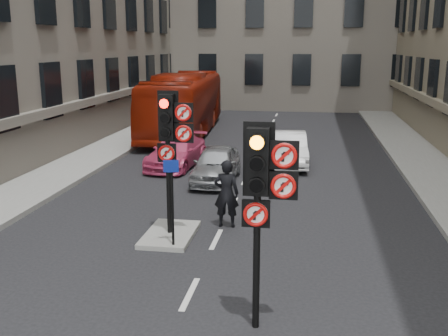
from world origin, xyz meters
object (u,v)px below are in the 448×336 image
(signal_near, at_px, (263,184))
(info_sign, at_px, (172,191))
(car_silver, at_px, (216,164))
(car_pink, at_px, (177,152))
(motorcycle, at_px, (213,173))
(motorcyclist, at_px, (226,194))
(bus_red, at_px, (184,104))
(car_white, at_px, (289,149))
(signal_far, at_px, (171,132))

(signal_near, height_order, info_sign, signal_near)
(car_silver, relative_size, car_pink, 0.91)
(signal_near, height_order, motorcycle, signal_near)
(car_pink, bearing_deg, motorcyclist, -60.12)
(signal_near, distance_m, bus_red, 20.44)
(motorcyclist, distance_m, info_sign, 2.14)
(car_white, distance_m, car_pink, 4.51)
(signal_near, distance_m, motorcycle, 9.61)
(motorcyclist, bearing_deg, signal_far, 37.08)
(signal_far, xyz_separation_m, info_sign, (0.21, -0.81, -1.24))
(car_white, bearing_deg, info_sign, -108.55)
(signal_near, bearing_deg, car_pink, 110.80)
(car_white, bearing_deg, signal_far, -111.07)
(signal_near, bearing_deg, bus_red, 107.05)
(motorcycle, xyz_separation_m, motorcyclist, (1.09, -4.03, 0.47))
(bus_red, bearing_deg, car_pink, -82.39)
(car_pink, height_order, info_sign, info_sign)
(motorcycle, height_order, motorcyclist, motorcyclist)
(car_pink, relative_size, bus_red, 0.34)
(signal_near, xyz_separation_m, info_sign, (-2.39, 3.19, -1.12))
(car_silver, xyz_separation_m, motorcycle, (-0.00, -0.63, -0.18))
(car_silver, xyz_separation_m, motorcyclist, (1.09, -4.66, 0.29))
(bus_red, bearing_deg, info_sign, -81.12)
(car_white, height_order, motorcyclist, motorcyclist)
(signal_near, relative_size, info_sign, 1.72)
(signal_near, xyz_separation_m, signal_far, (-2.60, 4.00, 0.12))
(bus_red, bearing_deg, motorcycle, -75.05)
(car_white, bearing_deg, motorcyclist, -104.60)
(bus_red, relative_size, motorcyclist, 6.39)
(signal_near, relative_size, motorcycle, 2.42)
(car_pink, distance_m, bus_red, 8.04)
(car_white, height_order, info_sign, info_sign)
(car_silver, xyz_separation_m, info_sign, (0.09, -6.48, 0.83))
(signal_near, relative_size, signal_far, 1.00)
(signal_near, xyz_separation_m, motorcyclist, (-1.39, 5.01, -1.66))
(signal_far, height_order, car_silver, signal_far)
(bus_red, bearing_deg, signal_far, -81.24)
(motorcyclist, bearing_deg, signal_near, 102.87)
(signal_far, bearing_deg, motorcyclist, 39.69)
(signal_near, distance_m, car_silver, 10.17)
(signal_far, relative_size, car_silver, 0.97)
(signal_far, bearing_deg, signal_near, -56.98)
(motorcyclist, xyz_separation_m, info_sign, (-1.00, -1.82, 0.54))
(car_silver, distance_m, motorcyclist, 4.79)
(car_pink, bearing_deg, car_white, 18.61)
(car_silver, height_order, bus_red, bus_red)
(signal_near, height_order, car_silver, signal_near)
(car_pink, xyz_separation_m, info_sign, (2.06, -8.51, 0.88))
(motorcycle, relative_size, info_sign, 0.71)
(signal_near, bearing_deg, motorcyclist, 105.47)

